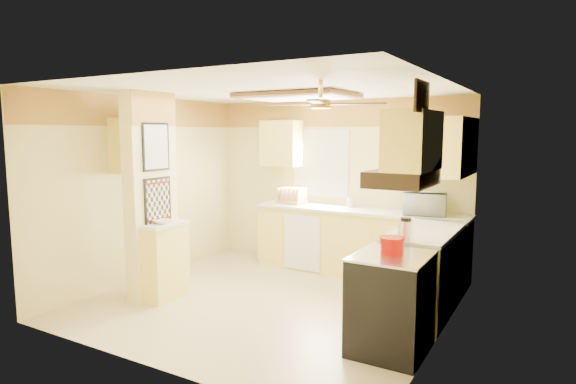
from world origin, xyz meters
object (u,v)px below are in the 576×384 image
Objects in this scene: stove at (391,302)px; kettle at (406,230)px; dutch_oven at (392,245)px; bowl at (162,222)px; microwave at (425,204)px.

stove is 0.76m from kettle.
dutch_oven is at bearing 121.43° from stove.
bowl is at bearing -169.41° from kettle.
bowl is (-2.81, -0.04, 0.50)m from stove.
stove is 0.53m from dutch_oven.
stove is 3.90× the size of dutch_oven.
microwave is 2.79× the size of bowl.
bowl is 2.80m from dutch_oven.
bowl is at bearing -179.21° from stove.
bowl is 2.84m from kettle.
kettle reaches higher than dutch_oven.
bowl reaches higher than stove.
microwave reaches higher than kettle.
microwave reaches higher than stove.
kettle is (-0.02, 0.48, 0.59)m from stove.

